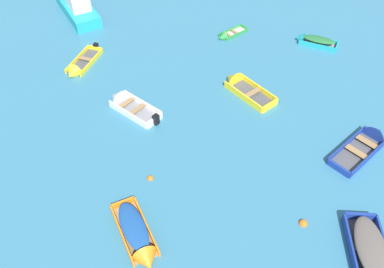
% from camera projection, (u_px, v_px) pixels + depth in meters
% --- Properties ---
extents(rowboat_turquoise_back_row_left, '(3.39, 1.93, 0.98)m').
position_uv_depth(rowboat_turquoise_back_row_left, '(312.00, 40.00, 32.00)').
color(rowboat_turquoise_back_row_left, gray).
rests_on(rowboat_turquoise_back_row_left, ground_plane).
extents(rowboat_deep_blue_far_left, '(1.88, 4.58, 1.51)m').
position_uv_depth(rowboat_deep_blue_far_left, '(373.00, 265.00, 18.79)').
color(rowboat_deep_blue_far_left, '#4C4C51').
rests_on(rowboat_deep_blue_far_left, ground_plane).
extents(rowboat_yellow_foreground_center, '(3.88, 3.82, 1.36)m').
position_uv_depth(rowboat_yellow_foreground_center, '(239.00, 85.00, 28.27)').
color(rowboat_yellow_foreground_center, '#4C4C51').
rests_on(rowboat_yellow_foreground_center, ground_plane).
extents(rowboat_white_near_right, '(3.95, 3.22, 1.30)m').
position_uv_depth(rowboat_white_near_right, '(126.00, 103.00, 26.92)').
color(rowboat_white_near_right, gray).
rests_on(rowboat_white_near_right, ground_plane).
extents(rowboat_green_back_row_right, '(2.52, 2.53, 0.81)m').
position_uv_depth(rowboat_green_back_row_right, '(227.00, 36.00, 32.78)').
color(rowboat_green_back_row_right, beige).
rests_on(rowboat_green_back_row_right, ground_plane).
extents(rowboat_orange_distant_center, '(3.17, 4.08, 1.22)m').
position_uv_depth(rowboat_orange_distant_center, '(139.00, 240.00, 19.81)').
color(rowboat_orange_distant_center, '#99754C').
rests_on(rowboat_orange_distant_center, ground_plane).
extents(motor_launch_turquoise_cluster_outer, '(5.53, 6.66, 2.73)m').
position_uv_depth(motor_launch_turquoise_cluster_outer, '(75.00, 4.00, 35.11)').
color(motor_launch_turquoise_cluster_outer, teal).
rests_on(motor_launch_turquoise_cluster_outer, ground_plane).
extents(rowboat_deep_blue_midfield_right, '(4.03, 4.35, 1.40)m').
position_uv_depth(rowboat_deep_blue_midfield_right, '(369.00, 140.00, 24.64)').
color(rowboat_deep_blue_midfield_right, '#4C4C51').
rests_on(rowboat_deep_blue_midfield_right, ground_plane).
extents(rowboat_yellow_midfield_left, '(2.01, 4.10, 1.15)m').
position_uv_depth(rowboat_yellow_midfield_left, '(78.00, 68.00, 29.69)').
color(rowboat_yellow_midfield_left, '#4C4C51').
rests_on(rowboat_yellow_midfield_left, ground_plane).
extents(mooring_buoy_between_boats_left, '(0.36, 0.36, 0.36)m').
position_uv_depth(mooring_buoy_between_boats_left, '(150.00, 178.00, 22.84)').
color(mooring_buoy_between_boats_left, orange).
rests_on(mooring_buoy_between_boats_left, ground_plane).
extents(mooring_buoy_central, '(0.44, 0.44, 0.44)m').
position_uv_depth(mooring_buoy_central, '(303.00, 224.00, 20.81)').
color(mooring_buoy_central, orange).
rests_on(mooring_buoy_central, ground_plane).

